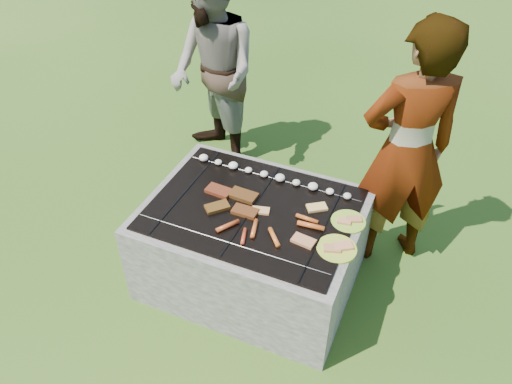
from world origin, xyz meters
TOP-DOWN VIEW (x-y plane):
  - lawn at (0.00, 0.00)m, footprint 60.00×60.00m
  - fire_pit at (0.00, 0.00)m, footprint 1.30×1.00m
  - mushrooms at (-0.02, 0.32)m, footprint 1.06×0.06m
  - pork_slabs at (-0.14, 0.01)m, footprint 0.39×0.29m
  - sausages at (0.18, -0.13)m, footprint 0.57×0.36m
  - bread_on_grate at (0.29, -0.02)m, footprint 0.45×0.41m
  - plate_far at (0.56, 0.12)m, footprint 0.26×0.26m
  - plate_near at (0.56, -0.12)m, footprint 0.26×0.26m
  - cook at (0.76, 0.60)m, footprint 0.74×0.68m
  - bystander at (-0.83, 1.13)m, footprint 1.02×0.98m

SIDE VIEW (x-z plane):
  - lawn at x=0.00m, z-range 0.00..0.00m
  - fire_pit at x=0.00m, z-range -0.03..0.59m
  - plate_far at x=0.56m, z-range 0.59..0.62m
  - plate_near at x=0.56m, z-range 0.59..0.63m
  - bread_on_grate at x=0.29m, z-range 0.61..0.63m
  - pork_slabs at x=-0.14m, z-range 0.61..0.64m
  - sausages at x=0.18m, z-range 0.61..0.64m
  - mushrooms at x=-0.02m, z-range 0.61..0.65m
  - bystander at x=-0.83m, z-range 0.00..1.65m
  - cook at x=0.76m, z-range 0.00..1.70m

